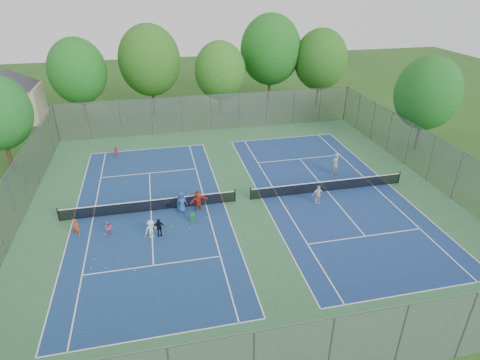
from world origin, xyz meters
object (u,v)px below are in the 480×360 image
net_left (150,206)px  net_right (327,186)px  instructor (335,164)px  ball_hopper (193,218)px  ball_crate (168,204)px

net_left → net_right: size_ratio=1.00×
net_left → instructor: (15.83, 2.74, 0.54)m
net_left → instructor: instructor is taller
ball_hopper → instructor: 13.82m
net_left → instructor: size_ratio=6.44×
net_left → ball_crate: bearing=19.5°
ball_hopper → net_left: bearing=144.8°
net_right → ball_hopper: size_ratio=22.98×
ball_hopper → instructor: instructor is taller
ball_crate → ball_hopper: 2.96m
net_left → ball_hopper: 3.53m
instructor → net_right: bearing=34.9°
net_left → net_right: 14.00m
ball_crate → ball_hopper: ball_hopper is taller
net_right → instructor: bearing=56.2°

